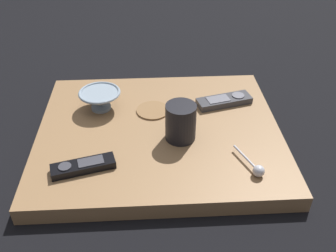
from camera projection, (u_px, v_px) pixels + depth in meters
ground_plane at (159, 140)px, 1.10m from camera, size 6.00×6.00×0.00m
table at (159, 134)px, 1.08m from camera, size 0.67×0.57×0.05m
cereal_bowl at (100, 99)px, 1.13m from camera, size 0.12×0.12×0.06m
coffee_mug at (181, 122)px, 1.00m from camera, size 0.08×0.12×0.10m
teaspoon at (257, 169)px, 0.91m from camera, size 0.06×0.11×0.03m
tv_remote_near at (83, 166)px, 0.93m from camera, size 0.16×0.08×0.02m
tv_remote_far at (224, 101)px, 1.16m from camera, size 0.18×0.09×0.02m
drink_coaster at (153, 110)px, 1.13m from camera, size 0.10×0.10×0.01m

